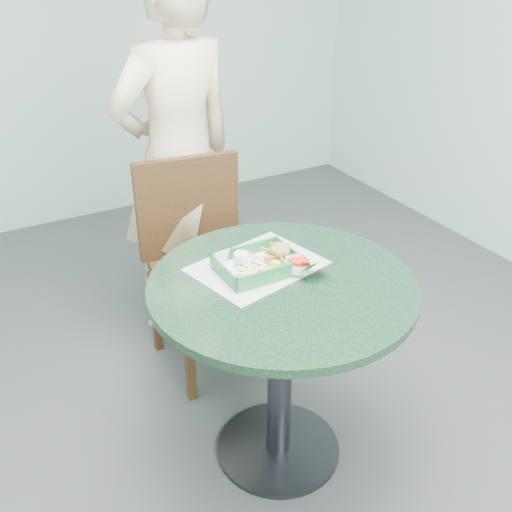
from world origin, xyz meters
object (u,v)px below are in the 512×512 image
food_basket (258,272)px  crab_sandwich (280,257)px  sauce_ramekin (242,262)px  diner_person (176,130)px  cafe_table (281,329)px  dining_chair (201,251)px

food_basket → crab_sandwich: bearing=0.0°
sauce_ramekin → diner_person: bearing=81.4°
cafe_table → crab_sandwich: (0.05, 0.10, 0.22)m
food_basket → sauce_ramekin: bearing=139.1°
diner_person → sauce_ramekin: bearing=70.4°
cafe_table → diner_person: size_ratio=0.44×
diner_person → sauce_ramekin: 0.89m
cafe_table → food_basket: food_basket is taller
cafe_table → sauce_ramekin: 0.27m
cafe_table → sauce_ramekin: sauce_ramekin is taller
crab_sandwich → cafe_table: bearing=-117.4°
crab_sandwich → sauce_ramekin: size_ratio=2.15×
dining_chair → sauce_ramekin: (-0.10, -0.59, 0.27)m
dining_chair → food_basket: size_ratio=3.53×
diner_person → crab_sandwich: diner_person is taller
diner_person → food_basket: diner_person is taller
diner_person → food_basket: size_ratio=7.63×
food_basket → sauce_ramekin: (-0.04, 0.04, 0.03)m
food_basket → cafe_table: bearing=-70.1°
cafe_table → diner_person: diner_person is taller
cafe_table → food_basket: (-0.04, 0.10, 0.19)m
diner_person → food_basket: 0.93m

